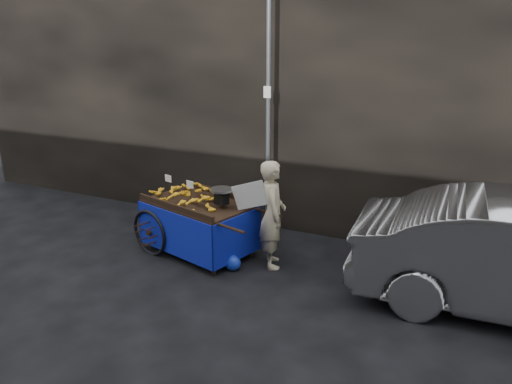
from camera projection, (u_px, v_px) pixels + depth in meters
The scene contains 6 objects.
ground at pixel (215, 260), 7.57m from camera, with size 80.00×80.00×0.00m, color black.
building_wall at pixel (303, 79), 8.88m from camera, with size 13.50×2.00×5.00m.
street_pole at pixel (268, 117), 7.95m from camera, with size 0.12×0.10×4.00m.
banana_cart at pixel (196, 207), 7.64m from camera, with size 2.40×1.53×1.21m.
vendor at pixel (272, 214), 7.17m from camera, with size 0.91×0.69×1.59m.
plastic_bag at pixel (232, 263), 7.21m from camera, with size 0.26×0.21×0.23m, color #1832B5.
Camera 1 is at (3.48, -5.98, 3.30)m, focal length 35.00 mm.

